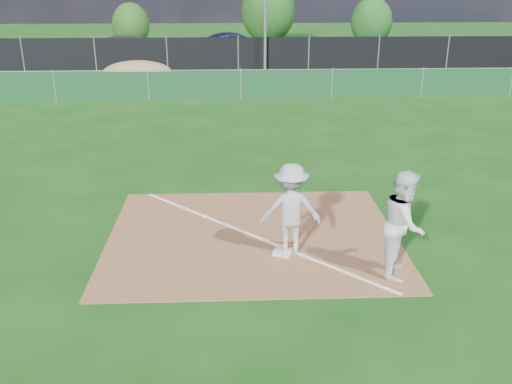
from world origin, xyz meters
TOP-DOWN VIEW (x-y plane):
  - ground at (0.00, 10.00)m, footprint 90.00×90.00m
  - infield_dirt at (0.00, 1.00)m, footprint 6.00×5.00m
  - foul_line at (0.00, 1.00)m, footprint 5.01×5.01m
  - green_fence at (0.00, 15.00)m, footprint 44.00×0.05m
  - dirt_mound at (-5.00, 18.50)m, footprint 3.38×2.60m
  - black_fence at (0.00, 23.00)m, footprint 46.00×0.04m
  - parking_lot at (0.00, 28.00)m, footprint 46.00×9.00m
  - first_base at (0.56, 0.16)m, footprint 0.46×0.46m
  - play_at_first at (0.71, 0.25)m, footprint 2.29×0.69m
  - runner at (2.64, -0.67)m, footprint 1.02×1.15m
  - car_left at (-6.83, 27.64)m, footprint 4.59×1.91m
  - car_mid at (-0.00, 26.69)m, footprint 5.25×2.86m
  - car_right at (6.35, 27.09)m, footprint 4.33×2.71m
  - tree_left at (-7.63, 33.34)m, footprint 2.69×2.69m
  - tree_mid at (2.42, 34.68)m, footprint 4.02×4.02m
  - tree_right at (9.84, 32.91)m, footprint 2.99×2.99m

SIDE VIEW (x-z plane):
  - ground at x=0.00m, z-range 0.00..0.00m
  - parking_lot at x=0.00m, z-range 0.00..0.01m
  - infield_dirt at x=0.00m, z-range 0.00..0.02m
  - foul_line at x=0.00m, z-range 0.02..0.03m
  - first_base at x=0.56m, z-range 0.02..0.09m
  - dirt_mound at x=-5.00m, z-range 0.00..1.17m
  - car_right at x=6.35m, z-range 0.01..1.18m
  - green_fence at x=0.00m, z-range 0.00..1.20m
  - car_left at x=-6.83m, z-range 0.01..1.56m
  - car_mid at x=0.00m, z-range 0.01..1.65m
  - black_fence at x=0.00m, z-range 0.00..1.80m
  - play_at_first at x=0.71m, z-range 0.02..1.83m
  - runner at x=2.64m, z-range 0.00..1.99m
  - tree_left at x=-7.63m, z-range 0.05..3.24m
  - tree_right at x=9.84m, z-range 0.05..3.60m
  - tree_mid at x=2.42m, z-range 0.07..4.83m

